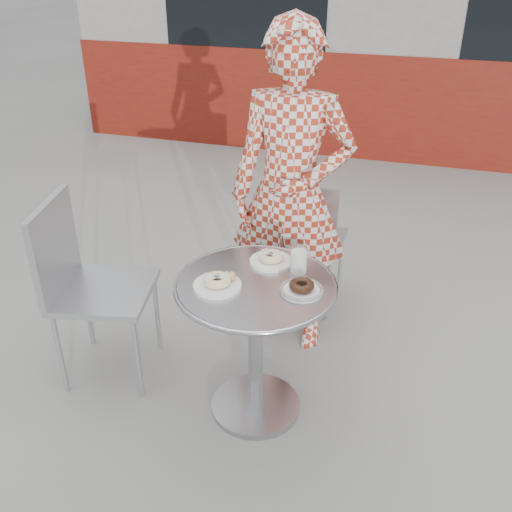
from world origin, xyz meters
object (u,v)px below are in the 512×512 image
(plate_far, at_px, (271,259))
(plate_near, at_px, (218,282))
(chair_far, at_px, (307,265))
(plate_checker, at_px, (302,288))
(chair_left, at_px, (107,323))
(milk_cup, at_px, (299,260))
(seated_person, at_px, (291,195))
(bistro_table, at_px, (256,317))

(plate_far, bearing_deg, plate_near, -121.18)
(chair_far, relative_size, plate_checker, 4.58)
(plate_far, xyz_separation_m, plate_near, (-0.15, -0.25, 0.00))
(chair_left, bearing_deg, chair_far, -53.66)
(plate_far, relative_size, plate_near, 0.94)
(plate_near, bearing_deg, chair_far, 80.96)
(plate_checker, xyz_separation_m, milk_cup, (-0.05, 0.15, 0.04))
(milk_cup, bearing_deg, plate_far, 162.73)
(chair_far, distance_m, milk_cup, 0.96)
(chair_far, bearing_deg, plate_near, 83.43)
(chair_left, xyz_separation_m, plate_near, (0.65, -0.13, 0.43))
(chair_left, height_order, milk_cup, chair_left)
(chair_far, xyz_separation_m, plate_checker, (0.17, -0.97, 0.45))
(chair_left, bearing_deg, milk_cup, -96.58)
(chair_far, relative_size, milk_cup, 6.97)
(chair_far, xyz_separation_m, seated_person, (-0.03, -0.34, 0.58))
(plate_checker, bearing_deg, seated_person, 107.90)
(bistro_table, distance_m, chair_far, 1.00)
(bistro_table, relative_size, seated_person, 0.42)
(bistro_table, relative_size, plate_far, 3.71)
(bistro_table, bearing_deg, plate_checker, -1.97)
(chair_far, height_order, seated_person, seated_person)
(bistro_table, xyz_separation_m, plate_near, (-0.14, -0.07, 0.19))
(seated_person, bearing_deg, chair_left, -144.78)
(milk_cup, bearing_deg, chair_far, 98.52)
(chair_left, xyz_separation_m, plate_far, (0.80, 0.12, 0.43))
(seated_person, distance_m, plate_near, 0.71)
(bistro_table, bearing_deg, chair_left, 175.65)
(chair_left, bearing_deg, plate_near, -113.02)
(chair_far, xyz_separation_m, milk_cup, (0.12, -0.82, 0.49))
(plate_far, height_order, milk_cup, milk_cup)
(chair_left, distance_m, plate_near, 0.79)
(chair_far, bearing_deg, bistro_table, 91.03)
(plate_checker, height_order, milk_cup, milk_cup)
(chair_left, bearing_deg, plate_far, -92.85)
(chair_far, bearing_deg, plate_checker, 102.51)
(bistro_table, distance_m, plate_far, 0.26)
(bistro_table, xyz_separation_m, plate_checker, (0.20, -0.01, 0.18))
(chair_far, xyz_separation_m, plate_near, (-0.16, -1.03, 0.46))
(chair_left, relative_size, milk_cup, 7.85)
(chair_far, bearing_deg, plate_far, 91.72)
(seated_person, height_order, plate_checker, seated_person)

